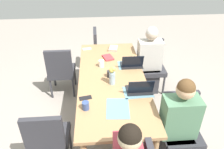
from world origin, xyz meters
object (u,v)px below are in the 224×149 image
(coffee_mug_centre_left, at_px, (101,64))
(book_blue_cover, at_px, (108,58))
(phone_silver, at_px, (87,49))
(person_near_left_near, at_px, (149,64))
(person_near_left_mid, at_px, (177,128))
(chair_near_left_mid, at_px, (180,125))
(laptop_near_left_near, at_px, (132,64))
(chair_head_right_right_far, at_px, (101,50))
(coffee_mug_near_right, at_px, (110,74))
(dining_table, at_px, (112,82))
(chair_far_right_near, at_px, (61,69))
(book_red_cover, at_px, (113,48))
(flower_vase, at_px, (112,75))
(phone_black, at_px, (85,98))
(laptop_near_left_mid, at_px, (140,89))
(chair_far_right_mid, at_px, (48,138))
(chair_near_left_near, at_px, (151,63))
(coffee_mug_near_left, at_px, (86,106))

(coffee_mug_centre_left, bearing_deg, book_blue_cover, -24.24)
(phone_silver, bearing_deg, person_near_left_near, 155.44)
(person_near_left_mid, bearing_deg, book_blue_cover, 27.54)
(chair_near_left_mid, height_order, laptop_near_left_near, laptop_near_left_near)
(chair_head_right_right_far, height_order, coffee_mug_centre_left, chair_head_right_right_far)
(coffee_mug_near_right, bearing_deg, dining_table, -120.99)
(person_near_left_mid, bearing_deg, chair_head_right_right_far, 19.86)
(chair_far_right_near, height_order, book_red_cover, chair_far_right_near)
(chair_far_right_near, bearing_deg, flower_vase, -136.68)
(person_near_left_near, xyz_separation_m, coffee_mug_near_right, (-0.70, 0.73, 0.27))
(chair_far_right_near, relative_size, phone_silver, 6.00)
(chair_far_right_near, relative_size, phone_black, 6.00)
(laptop_near_left_mid, height_order, book_red_cover, laptop_near_left_mid)
(coffee_mug_near_right, bearing_deg, person_near_left_near, -46.02)
(chair_far_right_mid, bearing_deg, chair_near_left_mid, -86.93)
(flower_vase, bearing_deg, chair_far_right_near, 43.32)
(dining_table, height_order, chair_far_right_mid, chair_far_right_mid)
(coffee_mug_centre_left, bearing_deg, dining_table, -156.98)
(flower_vase, bearing_deg, coffee_mug_centre_left, 15.15)
(dining_table, relative_size, laptop_near_left_near, 6.98)
(chair_near_left_mid, distance_m, flower_vase, 1.03)
(laptop_near_left_near, height_order, book_red_cover, laptop_near_left_near)
(flower_vase, bearing_deg, laptop_near_left_mid, -123.16)
(chair_near_left_near, bearing_deg, book_red_cover, 82.56)
(chair_near_left_near, relative_size, book_blue_cover, 4.50)
(person_near_left_mid, height_order, coffee_mug_near_left, person_near_left_mid)
(laptop_near_left_mid, bearing_deg, chair_near_left_mid, -129.43)
(coffee_mug_centre_left, bearing_deg, coffee_mug_near_right, -160.75)
(chair_near_left_near, xyz_separation_m, coffee_mug_near_right, (-0.78, 0.79, 0.29))
(coffee_mug_near_right, bearing_deg, laptop_near_left_near, -53.46)
(chair_head_right_right_far, bearing_deg, chair_near_left_near, -125.14)
(chair_far_right_near, height_order, coffee_mug_near_right, chair_far_right_near)
(phone_black, bearing_deg, laptop_near_left_mid, 174.85)
(coffee_mug_near_right, relative_size, phone_silver, 0.64)
(phone_silver, bearing_deg, chair_near_left_near, 159.77)
(chair_far_right_mid, distance_m, laptop_near_left_mid, 1.22)
(chair_near_left_mid, relative_size, laptop_near_left_near, 2.81)
(flower_vase, distance_m, coffee_mug_centre_left, 0.49)
(dining_table, distance_m, phone_black, 0.57)
(chair_far_right_near, relative_size, coffee_mug_near_left, 9.31)
(chair_near_left_mid, xyz_separation_m, phone_silver, (1.66, 1.12, 0.25))
(chair_far_right_mid, distance_m, chair_head_right_right_far, 2.31)
(chair_near_left_mid, xyz_separation_m, coffee_mug_near_right, (0.74, 0.79, 0.29))
(chair_far_right_near, distance_m, coffee_mug_near_right, 1.08)
(book_blue_cover, bearing_deg, flower_vase, 163.45)
(flower_vase, xyz_separation_m, laptop_near_left_mid, (-0.21, -0.33, -0.09))
(person_near_left_mid, relative_size, flower_vase, 4.57)
(chair_near_left_near, bearing_deg, flower_vase, 140.90)
(coffee_mug_centre_left, height_order, book_red_cover, coffee_mug_centre_left)
(chair_head_right_right_far, height_order, phone_black, chair_head_right_right_far)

